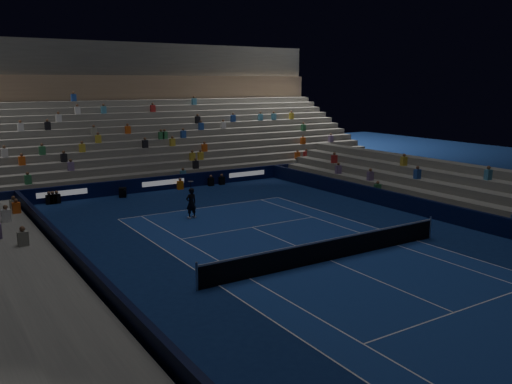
{
  "coord_description": "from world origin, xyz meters",
  "views": [
    {
      "loc": [
        -14.62,
        -17.05,
        7.59
      ],
      "look_at": [
        0.0,
        6.0,
        2.0
      ],
      "focal_mm": 37.72,
      "sensor_mm": 36.0,
      "label": 1
    }
  ],
  "objects": [
    {
      "name": "court_surface",
      "position": [
        0.0,
        0.0,
        0.01
      ],
      "size": [
        10.97,
        23.77,
        0.01
      ],
      "primitive_type": "cube",
      "color": "navy",
      "rests_on": "ground"
    },
    {
      "name": "tennis_player",
      "position": [
        -1.84,
        9.95,
        0.88
      ],
      "size": [
        0.67,
        0.46,
        1.75
      ],
      "primitive_type": "imported",
      "rotation": [
        0.0,
        0.0,
        3.21
      ],
      "color": "black",
      "rests_on": "ground"
    },
    {
      "name": "grandstand_main",
      "position": [
        0.0,
        27.9,
        3.38
      ],
      "size": [
        44.0,
        15.2,
        11.2
      ],
      "color": "slate",
      "rests_on": "ground"
    },
    {
      "name": "sponsor_barrier_east",
      "position": [
        9.7,
        0.0,
        0.5
      ],
      "size": [
        0.25,
        37.0,
        1.0
      ],
      "primitive_type": "cube",
      "color": "#080F32",
      "rests_on": "ground"
    },
    {
      "name": "sponsor_barrier_west",
      "position": [
        -9.7,
        0.0,
        0.5
      ],
      "size": [
        0.25,
        37.0,
        1.0
      ],
      "primitive_type": "cube",
      "color": "black",
      "rests_on": "ground"
    },
    {
      "name": "sponsor_barrier_far",
      "position": [
        0.0,
        18.5,
        0.5
      ],
      "size": [
        44.0,
        0.25,
        1.0
      ],
      "primitive_type": "cube",
      "color": "#080D32",
      "rests_on": "ground"
    },
    {
      "name": "broadcast_camera",
      "position": [
        -3.24,
        17.64,
        0.32
      ],
      "size": [
        0.66,
        1.01,
        0.63
      ],
      "color": "black",
      "rests_on": "ground"
    },
    {
      "name": "tennis_net",
      "position": [
        0.0,
        0.0,
        0.5
      ],
      "size": [
        12.9,
        0.1,
        1.1
      ],
      "color": "#B2B2B7",
      "rests_on": "ground"
    },
    {
      "name": "grandstand_east",
      "position": [
        13.17,
        0.0,
        0.92
      ],
      "size": [
        5.0,
        37.0,
        2.5
      ],
      "color": "slate",
      "rests_on": "ground"
    },
    {
      "name": "ground",
      "position": [
        0.0,
        0.0,
        0.0
      ],
      "size": [
        90.0,
        90.0,
        0.0
      ],
      "primitive_type": "plane",
      "color": "navy",
      "rests_on": "ground"
    }
  ]
}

